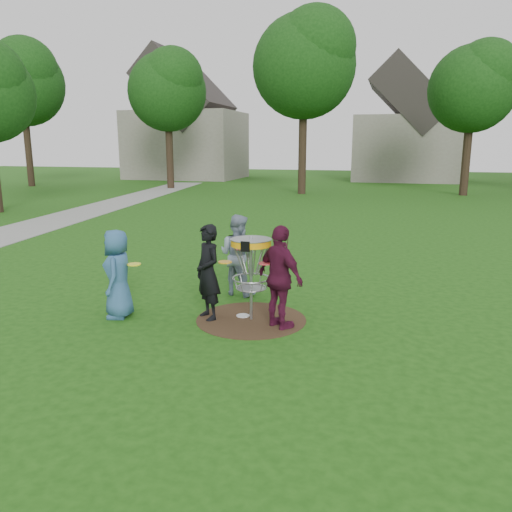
% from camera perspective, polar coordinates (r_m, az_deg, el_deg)
% --- Properties ---
extents(ground, '(100.00, 100.00, 0.00)m').
position_cam_1_polar(ground, '(8.22, -0.55, -7.26)').
color(ground, '#19470F').
rests_on(ground, ground).
extents(dirt_patch, '(1.80, 1.80, 0.01)m').
position_cam_1_polar(dirt_patch, '(8.22, -0.55, -7.24)').
color(dirt_patch, '#47331E').
rests_on(dirt_patch, ground).
extents(concrete_path, '(7.75, 39.92, 0.02)m').
position_cam_1_polar(concrete_path, '(19.81, -22.69, 3.54)').
color(concrete_path, '#9E9E99').
rests_on(concrete_path, ground).
extents(player_blue, '(0.65, 0.82, 1.46)m').
position_cam_1_polar(player_blue, '(8.45, -15.51, -1.98)').
color(player_blue, '#2F5A83').
rests_on(player_blue, ground).
extents(player_black, '(0.67, 0.66, 1.56)m').
position_cam_1_polar(player_black, '(8.09, -5.51, -1.87)').
color(player_black, black).
rests_on(player_black, ground).
extents(player_grey, '(0.87, 0.75, 1.53)m').
position_cam_1_polar(player_grey, '(9.40, -2.11, 0.14)').
color(player_grey, '#7F8EA4').
rests_on(player_grey, ground).
extents(player_maroon, '(0.99, 0.89, 1.62)m').
position_cam_1_polar(player_maroon, '(7.64, 2.80, -2.47)').
color(player_maroon, '#4F122D').
rests_on(player_maroon, ground).
extents(disc_on_grass, '(0.22, 0.22, 0.02)m').
position_cam_1_polar(disc_on_grass, '(8.36, -1.50, -6.85)').
color(disc_on_grass, silver).
rests_on(disc_on_grass, ground).
extents(disc_golf_basket, '(0.66, 0.67, 1.38)m').
position_cam_1_polar(disc_golf_basket, '(7.93, -0.57, -0.32)').
color(disc_golf_basket, '#9EA0A5').
rests_on(disc_golf_basket, ground).
extents(held_discs, '(2.36, 1.66, 0.11)m').
position_cam_1_polar(held_discs, '(8.25, -4.55, -0.37)').
color(held_discs, '#FEF41C').
rests_on(held_discs, ground).
extents(tree_row, '(51.20, 17.42, 9.90)m').
position_cam_1_polar(tree_row, '(28.37, 12.45, 19.22)').
color(tree_row, '#38281C').
rests_on(tree_row, ground).
extents(house_row, '(44.50, 10.65, 11.62)m').
position_cam_1_polar(house_row, '(40.62, 19.57, 13.79)').
color(house_row, gray).
rests_on(house_row, ground).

